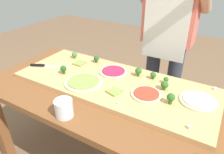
{
  "coord_description": "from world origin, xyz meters",
  "views": [
    {
      "loc": [
        0.6,
        -0.96,
        1.49
      ],
      "look_at": [
        -0.04,
        0.13,
        0.78
      ],
      "focal_mm": 33.64,
      "sensor_mm": 36.0,
      "label": 1
    }
  ],
  "objects_px": {
    "pizza_whole_beet_magenta": "(113,71)",
    "broccoli_floret_center_right": "(96,59)",
    "pizza_slice_far_left": "(80,63)",
    "chefs_knife": "(44,66)",
    "broccoli_floret_back_right": "(138,71)",
    "cook_center": "(168,30)",
    "broccoli_floret_back_left": "(75,54)",
    "broccoli_floret_center_left": "(63,69)",
    "broccoli_floret_front_right": "(171,98)",
    "broccoli_floret_front_mid": "(165,85)",
    "broccoli_floret_front_left": "(166,80)",
    "flour_cup": "(64,109)",
    "prep_table": "(107,104)",
    "broccoli_floret_back_mid": "(153,75)",
    "cheese_crumble_a": "(215,88)",
    "pizza_whole_tomato_red": "(146,94)",
    "pizza_slice_near_right": "(114,91)",
    "pizza_whole_pesto_green": "(84,82)",
    "pizza_whole_cheese_artichoke": "(198,100)",
    "cheese_crumble_b": "(118,103)",
    "cheese_crumble_c": "(189,127)"
  },
  "relations": [
    {
      "from": "pizza_whole_beet_magenta",
      "to": "broccoli_floret_center_right",
      "type": "relative_size",
      "value": 3.65
    },
    {
      "from": "pizza_slice_far_left",
      "to": "chefs_knife",
      "type": "bearing_deg",
      "value": -139.51
    },
    {
      "from": "broccoli_floret_center_right",
      "to": "broccoli_floret_back_right",
      "type": "height_order",
      "value": "broccoli_floret_back_right"
    },
    {
      "from": "chefs_knife",
      "to": "cook_center",
      "type": "height_order",
      "value": "cook_center"
    },
    {
      "from": "pizza_slice_far_left",
      "to": "broccoli_floret_back_left",
      "type": "distance_m",
      "value": 0.13
    },
    {
      "from": "broccoli_floret_center_left",
      "to": "broccoli_floret_front_right",
      "type": "distance_m",
      "value": 0.77
    },
    {
      "from": "broccoli_floret_front_mid",
      "to": "broccoli_floret_back_left",
      "type": "bearing_deg",
      "value": 173.23
    },
    {
      "from": "broccoli_floret_front_left",
      "to": "flour_cup",
      "type": "height_order",
      "value": "flour_cup"
    },
    {
      "from": "prep_table",
      "to": "broccoli_floret_front_mid",
      "type": "relative_size",
      "value": 27.56
    },
    {
      "from": "pizza_slice_far_left",
      "to": "broccoli_floret_back_mid",
      "type": "height_order",
      "value": "broccoli_floret_back_mid"
    },
    {
      "from": "broccoli_floret_front_mid",
      "to": "cheese_crumble_a",
      "type": "xyz_separation_m",
      "value": [
        0.28,
        0.16,
        -0.03
      ]
    },
    {
      "from": "chefs_knife",
      "to": "flour_cup",
      "type": "height_order",
      "value": "flour_cup"
    },
    {
      "from": "pizza_whole_tomato_red",
      "to": "cheese_crumble_a",
      "type": "bearing_deg",
      "value": 38.2
    },
    {
      "from": "pizza_slice_near_right",
      "to": "broccoli_floret_back_left",
      "type": "bearing_deg",
      "value": 152.62
    },
    {
      "from": "pizza_whole_pesto_green",
      "to": "pizza_whole_beet_magenta",
      "type": "distance_m",
      "value": 0.25
    },
    {
      "from": "broccoli_floret_back_right",
      "to": "cook_center",
      "type": "relative_size",
      "value": 0.04
    },
    {
      "from": "broccoli_floret_back_left",
      "to": "broccoli_floret_back_right",
      "type": "xyz_separation_m",
      "value": [
        0.58,
        -0.02,
        0.0
      ]
    },
    {
      "from": "pizza_whole_tomato_red",
      "to": "pizza_whole_cheese_artichoke",
      "type": "relative_size",
      "value": 0.87
    },
    {
      "from": "chefs_knife",
      "to": "pizza_whole_pesto_green",
      "type": "bearing_deg",
      "value": -5.71
    },
    {
      "from": "broccoli_floret_center_right",
      "to": "broccoli_floret_back_mid",
      "type": "xyz_separation_m",
      "value": [
        0.49,
        -0.02,
        -0.0
      ]
    },
    {
      "from": "broccoli_floret_front_left",
      "to": "cheese_crumble_b",
      "type": "distance_m",
      "value": 0.4
    },
    {
      "from": "pizza_whole_beet_magenta",
      "to": "pizza_whole_pesto_green",
      "type": "bearing_deg",
      "value": -113.28
    },
    {
      "from": "pizza_slice_far_left",
      "to": "flour_cup",
      "type": "height_order",
      "value": "flour_cup"
    },
    {
      "from": "cook_center",
      "to": "broccoli_floret_center_left",
      "type": "bearing_deg",
      "value": -128.13
    },
    {
      "from": "pizza_whole_cheese_artichoke",
      "to": "broccoli_floret_back_right",
      "type": "height_order",
      "value": "broccoli_floret_back_right"
    },
    {
      "from": "pizza_slice_far_left",
      "to": "broccoli_floret_front_mid",
      "type": "relative_size",
      "value": 1.38
    },
    {
      "from": "prep_table",
      "to": "pizza_whole_tomato_red",
      "type": "height_order",
      "value": "pizza_whole_tomato_red"
    },
    {
      "from": "broccoli_floret_front_left",
      "to": "broccoli_floret_front_right",
      "type": "xyz_separation_m",
      "value": [
        0.09,
        -0.21,
        0.01
      ]
    },
    {
      "from": "broccoli_floret_center_right",
      "to": "broccoli_floret_front_mid",
      "type": "distance_m",
      "value": 0.61
    },
    {
      "from": "cheese_crumble_c",
      "to": "cook_center",
      "type": "height_order",
      "value": "cook_center"
    },
    {
      "from": "broccoli_floret_front_mid",
      "to": "cook_center",
      "type": "relative_size",
      "value": 0.04
    },
    {
      "from": "pizza_whole_tomato_red",
      "to": "cheese_crumble_b",
      "type": "distance_m",
      "value": 0.2
    },
    {
      "from": "broccoli_floret_front_left",
      "to": "broccoli_floret_back_right",
      "type": "xyz_separation_m",
      "value": [
        -0.2,
        -0.0,
        0.01
      ]
    },
    {
      "from": "broccoli_floret_center_right",
      "to": "cheese_crumble_a",
      "type": "xyz_separation_m",
      "value": [
        0.87,
        0.05,
        -0.02
      ]
    },
    {
      "from": "pizza_whole_beet_magenta",
      "to": "flour_cup",
      "type": "distance_m",
      "value": 0.53
    },
    {
      "from": "pizza_whole_pesto_green",
      "to": "broccoli_floret_front_right",
      "type": "height_order",
      "value": "broccoli_floret_front_right"
    },
    {
      "from": "cheese_crumble_b",
      "to": "pizza_whole_tomato_red",
      "type": "bearing_deg",
      "value": 58.55
    },
    {
      "from": "broccoli_floret_center_right",
      "to": "cheese_crumble_c",
      "type": "relative_size",
      "value": 3.68
    },
    {
      "from": "broccoli_floret_front_left",
      "to": "pizza_whole_tomato_red",
      "type": "bearing_deg",
      "value": -106.58
    },
    {
      "from": "broccoli_floret_back_left",
      "to": "broccoli_floret_back_mid",
      "type": "relative_size",
      "value": 1.11
    },
    {
      "from": "pizza_slice_far_left",
      "to": "broccoli_floret_center_right",
      "type": "distance_m",
      "value": 0.13
    },
    {
      "from": "broccoli_floret_center_left",
      "to": "broccoli_floret_front_right",
      "type": "bearing_deg",
      "value": 2.54
    },
    {
      "from": "pizza_slice_near_right",
      "to": "broccoli_floret_center_right",
      "type": "xyz_separation_m",
      "value": [
        -0.34,
        0.3,
        0.03
      ]
    },
    {
      "from": "pizza_whole_tomato_red",
      "to": "broccoli_floret_front_mid",
      "type": "xyz_separation_m",
      "value": [
        0.07,
        0.11,
        0.03
      ]
    },
    {
      "from": "broccoli_floret_back_left",
      "to": "broccoli_floret_front_right",
      "type": "xyz_separation_m",
      "value": [
        0.87,
        -0.22,
        0.01
      ]
    },
    {
      "from": "broccoli_floret_center_left",
      "to": "broccoli_floret_front_right",
      "type": "xyz_separation_m",
      "value": [
        0.77,
        0.03,
        0.0
      ]
    },
    {
      "from": "prep_table",
      "to": "broccoli_floret_back_mid",
      "type": "bearing_deg",
      "value": 51.08
    },
    {
      "from": "pizza_whole_tomato_red",
      "to": "cheese_crumble_a",
      "type": "distance_m",
      "value": 0.45
    },
    {
      "from": "broccoli_floret_back_right",
      "to": "flour_cup",
      "type": "relative_size",
      "value": 0.65
    },
    {
      "from": "broccoli_floret_back_left",
      "to": "cook_center",
      "type": "height_order",
      "value": "cook_center"
    }
  ]
}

